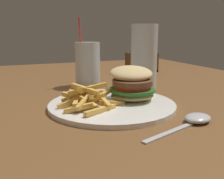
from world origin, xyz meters
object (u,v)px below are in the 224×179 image
(juice_glass, at_px, (88,66))
(spoon, at_px, (195,119))
(condiment_caddy, at_px, (141,59))
(meal_plate_near, at_px, (118,96))
(beer_glass, at_px, (143,58))

(juice_glass, bearing_deg, spoon, -77.37)
(spoon, bearing_deg, condiment_caddy, 52.31)
(meal_plate_near, height_order, spoon, meal_plate_near)
(condiment_caddy, bearing_deg, spoon, -109.29)
(meal_plate_near, bearing_deg, spoon, -61.14)
(juice_glass, relative_size, spoon, 1.17)
(beer_glass, xyz_separation_m, condiment_caddy, (0.15, 0.28, -0.04))
(meal_plate_near, distance_m, juice_glass, 0.23)
(beer_glass, bearing_deg, meal_plate_near, -133.79)
(condiment_caddy, bearing_deg, beer_glass, -117.83)
(juice_glass, relative_size, condiment_caddy, 1.55)
(beer_glass, distance_m, condiment_caddy, 0.32)
(beer_glass, bearing_deg, condiment_caddy, 62.17)
(beer_glass, distance_m, spoon, 0.33)
(beer_glass, height_order, spoon, beer_glass)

